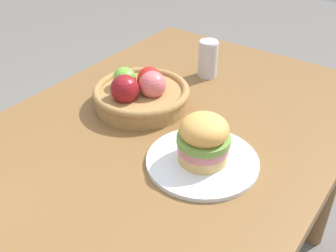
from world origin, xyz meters
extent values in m
cube|color=brown|center=(0.00, 0.00, 0.73)|extent=(1.40, 0.90, 0.04)
cylinder|color=brown|center=(0.62, -0.37, 0.35)|extent=(0.07, 0.07, 0.71)
cylinder|color=brown|center=(0.62, 0.37, 0.35)|extent=(0.07, 0.07, 0.71)
cylinder|color=white|center=(-0.02, -0.16, 0.76)|extent=(0.28, 0.28, 0.01)
cylinder|color=#DBAD60|center=(-0.02, -0.16, 0.78)|extent=(0.12, 0.12, 0.03)
cylinder|color=#C67075|center=(-0.02, -0.16, 0.80)|extent=(0.13, 0.13, 0.02)
cylinder|color=olive|center=(-0.02, -0.16, 0.82)|extent=(0.13, 0.13, 0.02)
ellipsoid|color=#DF9F4D|center=(-0.02, -0.16, 0.85)|extent=(0.12, 0.12, 0.07)
cylinder|color=silver|center=(0.39, 0.07, 0.81)|extent=(0.07, 0.07, 0.12)
cylinder|color=silver|center=(0.39, 0.07, 0.87)|extent=(0.06, 0.06, 0.00)
cylinder|color=#9E7542|center=(0.11, 0.13, 0.78)|extent=(0.28, 0.28, 0.05)
torus|color=#9E7542|center=(0.11, 0.13, 0.80)|extent=(0.29, 0.29, 0.02)
sphere|color=red|center=(0.14, 0.13, 0.83)|extent=(0.08, 0.08, 0.08)
sphere|color=#6BAD38|center=(0.10, 0.19, 0.83)|extent=(0.07, 0.07, 0.07)
sphere|color=maroon|center=(0.05, 0.14, 0.83)|extent=(0.08, 0.08, 0.08)
sphere|color=#D16066|center=(0.12, 0.10, 0.83)|extent=(0.08, 0.08, 0.08)
camera|label=1|loc=(-0.71, -0.55, 1.40)|focal=43.80mm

